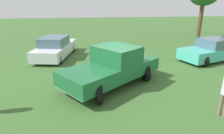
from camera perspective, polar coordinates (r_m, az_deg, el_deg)
ground_plane at (r=9.32m, az=1.28°, el=-4.82°), size 80.00×80.00×0.00m
pickup_truck at (r=8.86m, az=0.57°, el=0.57°), size 4.58×5.08×1.84m
sedan_near at (r=14.45m, az=27.76°, el=4.44°), size 3.07×4.80×1.46m
sedan_far at (r=14.12m, az=-16.50°, el=5.60°), size 5.05×2.74×1.47m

